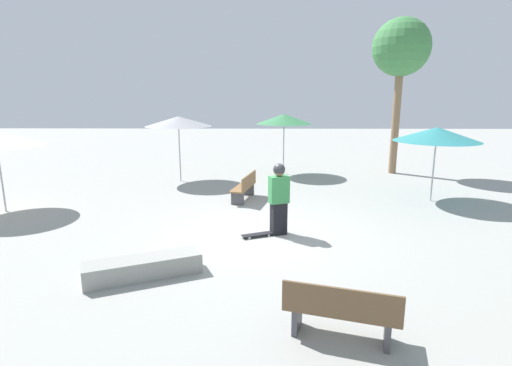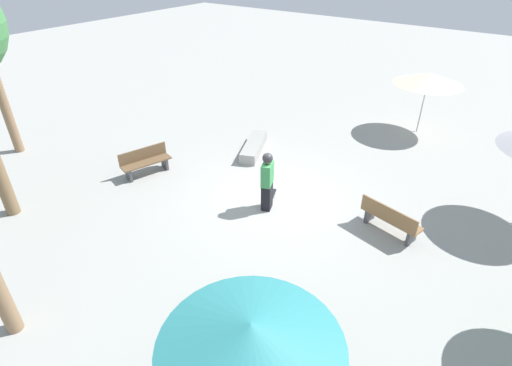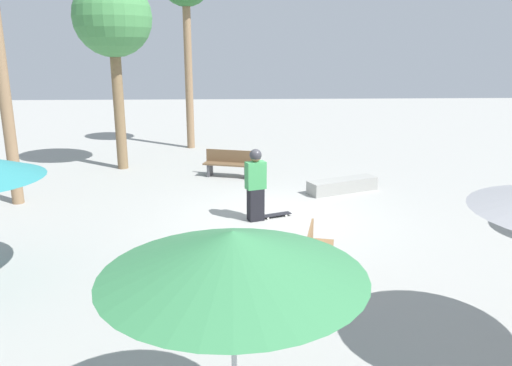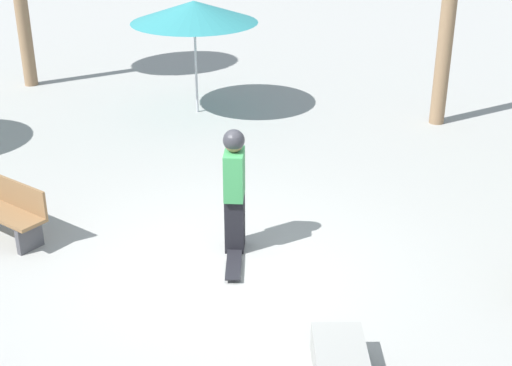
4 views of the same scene
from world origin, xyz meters
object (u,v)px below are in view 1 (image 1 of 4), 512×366
(bench_near, at_px, (341,312))
(shade_umbrella_green, at_px, (284,119))
(skateboard, at_px, (258,234))
(shade_umbrella_teal, at_px, (437,134))
(concrete_ledge, at_px, (144,267))
(shade_umbrella_grey, at_px, (178,121))
(palm_tree_right, at_px, (401,50))
(skater_main, at_px, (279,197))
(bench_far, at_px, (245,187))

(bench_near, height_order, shade_umbrella_green, shade_umbrella_green)
(skateboard, bearing_deg, shade_umbrella_teal, -170.86)
(concrete_ledge, bearing_deg, shade_umbrella_grey, -83.51)
(shade_umbrella_green, height_order, palm_tree_right, palm_tree_right)
(shade_umbrella_teal, relative_size, palm_tree_right, 0.41)
(skater_main, height_order, bench_near, skater_main)
(shade_umbrella_grey, bearing_deg, bench_far, 133.08)
(skater_main, height_order, shade_umbrella_grey, shade_umbrella_grey)
(bench_near, xyz_separation_m, shade_umbrella_green, (0.15, -11.75, 1.90))
(bench_near, height_order, palm_tree_right, palm_tree_right)
(shade_umbrella_teal, bearing_deg, shade_umbrella_green, -43.76)
(skater_main, relative_size, bench_near, 1.05)
(bench_near, xyz_separation_m, bench_far, (1.62, -7.48, 0.00))
(bench_far, bearing_deg, shade_umbrella_grey, 56.54)
(skater_main, bearing_deg, shade_umbrella_teal, -167.46)
(skater_main, xyz_separation_m, skateboard, (0.50, 0.21, -0.89))
(palm_tree_right, bearing_deg, skateboard, 54.14)
(bench_near, bearing_deg, shade_umbrella_teal, 76.43)
(bench_far, relative_size, shade_umbrella_grey, 0.66)
(skateboard, distance_m, shade_umbrella_green, 8.06)
(skateboard, relative_size, shade_umbrella_teal, 0.31)
(skateboard, bearing_deg, bench_near, 83.78)
(skater_main, height_order, skateboard, skater_main)
(concrete_ledge, height_order, shade_umbrella_teal, shade_umbrella_teal)
(skateboard, distance_m, palm_tree_right, 11.03)
(shade_umbrella_teal, bearing_deg, palm_tree_right, -92.94)
(bench_far, height_order, shade_umbrella_grey, shade_umbrella_grey)
(skater_main, distance_m, palm_tree_right, 10.24)
(skater_main, distance_m, shade_umbrella_teal, 6.04)
(shade_umbrella_green, xyz_separation_m, shade_umbrella_grey, (4.10, 1.46, -0.00))
(shade_umbrella_green, relative_size, shade_umbrella_grey, 1.00)
(shade_umbrella_grey, relative_size, shade_umbrella_teal, 0.97)
(skateboard, xyz_separation_m, bench_far, (0.44, -3.39, 0.37))
(concrete_ledge, bearing_deg, shade_umbrella_teal, -144.05)
(skater_main, bearing_deg, shade_umbrella_green, -113.75)
(bench_far, distance_m, shade_umbrella_teal, 6.20)
(concrete_ledge, relative_size, shade_umbrella_green, 0.86)
(skater_main, xyz_separation_m, bench_far, (0.95, -3.19, -0.52))
(shade_umbrella_green, height_order, shade_umbrella_grey, shade_umbrella_green)
(shade_umbrella_green, distance_m, shade_umbrella_grey, 4.36)
(skateboard, relative_size, palm_tree_right, 0.13)
(bench_far, xyz_separation_m, shade_umbrella_green, (-1.47, -4.27, 1.90))
(skater_main, xyz_separation_m, palm_tree_right, (-5.25, -7.75, 4.15))
(skateboard, distance_m, shade_umbrella_grey, 7.29)
(bench_near, bearing_deg, skater_main, 115.54)
(concrete_ledge, xyz_separation_m, palm_tree_right, (-7.87, -10.12, 4.91))
(shade_umbrella_green, bearing_deg, shade_umbrella_teal, 136.24)
(skater_main, distance_m, concrete_ledge, 3.62)
(bench_near, bearing_deg, bench_far, 118.84)
(shade_umbrella_grey, bearing_deg, bench_near, 112.44)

